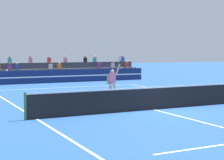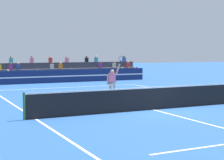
% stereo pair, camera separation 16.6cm
% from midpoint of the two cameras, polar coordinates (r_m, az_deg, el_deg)
% --- Properties ---
extents(ground_plane, '(120.00, 120.00, 0.00)m').
position_cam_midpoint_polar(ground_plane, '(17.48, 6.07, -4.51)').
color(ground_plane, '#285699').
extents(court_lines, '(11.10, 23.90, 0.01)m').
position_cam_midpoint_polar(court_lines, '(17.48, 6.07, -4.50)').
color(court_lines, white).
rests_on(court_lines, ground).
extents(tennis_net, '(12.00, 0.10, 1.10)m').
position_cam_midpoint_polar(tennis_net, '(17.41, 6.09, -2.74)').
color(tennis_net, '#2D6B38').
rests_on(tennis_net, ground).
extents(sponsor_banner_wall, '(18.00, 0.26, 1.10)m').
position_cam_midpoint_polar(sponsor_banner_wall, '(32.35, -9.60, 0.53)').
color(sponsor_banner_wall, navy).
rests_on(sponsor_banner_wall, ground).
extents(bleacher_stand, '(19.02, 2.85, 2.28)m').
position_cam_midpoint_polar(bleacher_stand, '(34.78, -10.78, 0.95)').
color(bleacher_stand, '#383D4C').
rests_on(bleacher_stand, ground).
extents(tennis_player, '(0.93, 0.48, 2.49)m').
position_cam_midpoint_polar(tennis_player, '(20.22, -0.14, -0.46)').
color(tennis_player, tan).
rests_on(tennis_player, ground).
extents(tennis_ball, '(0.07, 0.07, 0.07)m').
position_cam_midpoint_polar(tennis_ball, '(25.77, -12.36, -1.64)').
color(tennis_ball, '#C6DB33').
rests_on(tennis_ball, ground).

